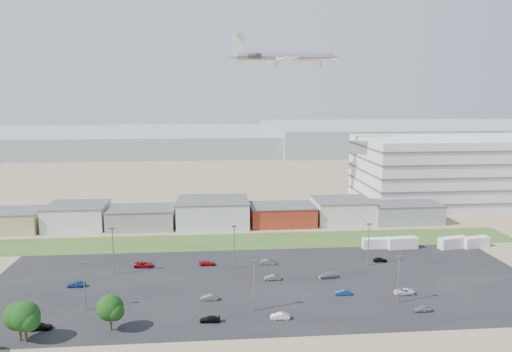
{
  "coord_description": "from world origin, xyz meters",
  "views": [
    {
      "loc": [
        -6.36,
        -83.25,
        40.53
      ],
      "look_at": [
        3.24,
        22.0,
        23.45
      ],
      "focal_mm": 35.0,
      "sensor_mm": 36.0,
      "label": 1
    }
  ],
  "objects": [
    {
      "name": "ground",
      "position": [
        0.0,
        0.0,
        0.0
      ],
      "size": [
        700.0,
        700.0,
        0.0
      ],
      "primitive_type": "plane",
      "color": "#8E775A",
      "rests_on": "ground"
    },
    {
      "name": "parking_lot",
      "position": [
        5.0,
        20.0,
        0.01
      ],
      "size": [
        120.0,
        50.0,
        0.01
      ],
      "primitive_type": "cube",
      "color": "black",
      "rests_on": "ground"
    },
    {
      "name": "grass_strip",
      "position": [
        0.0,
        52.0,
        0.01
      ],
      "size": [
        160.0,
        16.0,
        0.02
      ],
      "primitive_type": "cube",
      "color": "#365620",
      "rests_on": "ground"
    },
    {
      "name": "hills_backdrop",
      "position": [
        40.0,
        315.0,
        4.5
      ],
      "size": [
        700.0,
        200.0,
        9.0
      ],
      "primitive_type": null,
      "color": "gray",
      "rests_on": "ground"
    },
    {
      "name": "building_row",
      "position": [
        -17.0,
        71.0,
        4.0
      ],
      "size": [
        170.0,
        20.0,
        8.0
      ],
      "primitive_type": null,
      "color": "silver",
      "rests_on": "ground"
    },
    {
      "name": "parking_garage",
      "position": [
        90.0,
        95.0,
        12.5
      ],
      "size": [
        80.0,
        40.0,
        25.0
      ],
      "primitive_type": "cube",
      "color": "silver",
      "rests_on": "ground"
    },
    {
      "name": "box_trailer_a",
      "position": [
        37.44,
        42.45,
        1.35
      ],
      "size": [
        7.23,
        2.32,
        2.7
      ],
      "primitive_type": null,
      "rotation": [
        0.0,
        0.0,
        0.01
      ],
      "color": "silver",
      "rests_on": "ground"
    },
    {
      "name": "box_trailer_b",
      "position": [
        44.41,
        41.66,
        1.51
      ],
      "size": [
        8.23,
        3.08,
        3.03
      ],
      "primitive_type": null,
      "rotation": [
        0.0,
        0.0,
        0.07
      ],
      "color": "silver",
      "rests_on": "ground"
    },
    {
      "name": "box_trailer_c",
      "position": [
        58.1,
        40.69,
        1.49
      ],
      "size": [
        8.26,
        4.03,
        2.97
      ],
      "primitive_type": null,
      "rotation": [
        0.0,
        0.0,
        0.2
      ],
      "color": "silver",
      "rests_on": "ground"
    },
    {
      "name": "box_trailer_d",
      "position": [
        64.57,
        40.83,
        1.42
      ],
      "size": [
        7.93,
        3.98,
        2.85
      ],
      "primitive_type": null,
      "rotation": [
        0.0,
        0.0,
        0.22
      ],
      "color": "silver",
      "rests_on": "ground"
    },
    {
      "name": "tree_mid",
      "position": [
        -38.49,
        -2.12,
        3.89
      ],
      "size": [
        5.18,
        5.18,
        7.77
      ],
      "primitive_type": null,
      "color": "black",
      "rests_on": "ground"
    },
    {
      "name": "tree_right",
      "position": [
        -37.4,
        -2.6,
        3.98
      ],
      "size": [
        5.31,
        5.31,
        7.96
      ],
      "primitive_type": null,
      "color": "black",
      "rests_on": "ground"
    },
    {
      "name": "tree_near",
      "position": [
        -24.15,
        0.29,
        3.7
      ],
      "size": [
        4.93,
        4.93,
        7.4
      ],
      "primitive_type": null,
      "color": "black",
      "rests_on": "ground"
    },
    {
      "name": "lightpole_front_l",
      "position": [
        -30.59,
        9.21,
        4.78
      ],
      "size": [
        1.13,
        0.47,
        9.57
      ],
      "primitive_type": null,
      "color": "slate",
      "rests_on": "ground"
    },
    {
      "name": "lightpole_front_m",
      "position": [
        1.45,
        6.2,
        5.01
      ],
      "size": [
        1.18,
        0.49,
        10.02
      ],
      "primitive_type": null,
      "color": "slate",
      "rests_on": "ground"
    },
    {
      "name": "lightpole_front_r",
      "position": [
        30.0,
        7.16,
        4.82
      ],
      "size": [
        1.13,
        0.47,
        9.63
      ],
      "primitive_type": null,
      "color": "slate",
      "rests_on": "ground"
    },
    {
      "name": "lightpole_back_l",
      "position": [
        -28.88,
        28.6,
        5.48
      ],
      "size": [
        1.29,
        0.54,
        10.96
      ],
      "primitive_type": null,
      "color": "slate",
      "rests_on": "ground"
    },
    {
      "name": "lightpole_back_m",
      "position": [
        -1.19,
        29.84,
        5.22
      ],
      "size": [
        1.23,
        0.51,
        10.44
      ],
      "primitive_type": null,
      "color": "slate",
      "rests_on": "ground"
    },
    {
      "name": "lightpole_back_r",
      "position": [
        31.05,
        29.24,
        5.18
      ],
      "size": [
        1.22,
        0.51,
        10.37
      ],
      "primitive_type": null,
      "color": "slate",
      "rests_on": "ground"
    },
    {
      "name": "airliner",
      "position": [
        20.22,
        96.31,
        54.05
      ],
      "size": [
        43.49,
        31.35,
        12.24
      ],
      "primitive_type": null,
      "rotation": [
        0.0,
        0.0,
        0.08
      ],
      "color": "silver"
    },
    {
      "name": "parked_car_0",
      "position": [
        32.85,
        11.2,
        0.6
      ],
      "size": [
        4.33,
        2.01,
        1.2
      ],
      "primitive_type": "imported",
      "rotation": [
        0.0,
        0.0,
        -1.57
      ],
      "color": "silver",
      "rests_on": "ground"
    },
    {
      "name": "parked_car_1",
      "position": [
        20.25,
        12.01,
        0.56
      ],
      "size": [
        3.43,
        1.34,
        1.11
      ],
      "primitive_type": "imported",
      "rotation": [
        0.0,
        0.0,
        -1.62
      ],
      "color": "navy",
      "rests_on": "ground"
    },
    {
      "name": "parked_car_2",
      "position": [
        33.23,
        2.83,
        0.59
      ],
      "size": [
        3.47,
        1.45,
        1.18
      ],
      "primitive_type": "imported",
      "rotation": [
        0.0,
        0.0,
        -1.55
      ],
      "color": "#A5A5AA",
      "rests_on": "ground"
    },
    {
      "name": "parked_car_3",
      "position": [
        -6.96,
        2.06,
        0.54
      ],
      "size": [
        3.85,
        1.83,
        1.08
      ],
      "primitive_type": "imported",
      "rotation": [
        0.0,
        0.0,
        -1.66
      ],
      "color": "black",
      "rests_on": "ground"
    },
    {
      "name": "parked_car_4",
      "position": [
        -7.04,
        11.86,
        0.57
      ],
      "size": [
        3.53,
        1.37,
        1.14
      ],
      "primitive_type": "imported",
      "rotation": [
        0.0,
        0.0,
        -1.62
      ],
      "color": "#595B5E",
      "rests_on": "ground"
    },
    {
      "name": "parked_car_5",
      "position": [
        -35.48,
        21.52,
        0.65
      ],
      "size": [
        3.88,
        1.65,
        1.31
      ],
      "primitive_type": "imported",
      "rotation": [
        0.0,
        0.0,
        -1.6
      ],
      "color": "navy",
      "rests_on": "ground"
    },
    {
      "name": "parked_car_6",
      "position": [
        -7.6,
        32.7,
        0.57
      ],
      "size": [
        3.98,
        1.74,
        1.14
      ],
      "primitive_type": "imported",
      "rotation": [
        0.0,
        0.0,
        1.53
      ],
      "color": "maroon",
      "rests_on": "ground"
    },
    {
      "name": "parked_car_7",
      "position": [
        6.85,
        21.66,
        0.59
      ],
      "size": [
        3.66,
        1.41,
        1.19
      ],
      "primitive_type": "imported",
      "rotation": [
        0.0,
        0.0,
        -1.61
      ],
      "color": "#595B5E",
      "rests_on": "ground"
    },
    {
      "name": "parked_car_8",
      "position": [
        34.83,
        31.46,
        0.58
      ],
      "size": [
        3.44,
        1.53,
        1.15
      ],
      "primitive_type": "imported",
      "rotation": [
        0.0,
        0.0,
        1.52
      ],
      "color": "black",
      "rests_on": "ground"
    },
    {
      "name": "parked_car_9",
      "position": [
        -22.74,
        32.83,
        0.65
      ],
      "size": [
        4.85,
        2.57,
        1.3
      ],
      "primitive_type": "imported",
      "rotation": [
        0.0,
        0.0,
        1.48
      ],
      "color": "maroon",
      "rests_on": "ground"
    },
    {
      "name": "parked_car_10",
      "position": [
        -36.56,
        1.73,
        0.6
      ],
      "size": [
        4.21,
        1.84,
        1.2
      ],
      "primitive_type": "imported",
      "rotation": [
        0.0,
        0.0,
        1.61
      ],
      "color": "black",
      "rests_on": "ground"
    },
    {
      "name": "parked_car_11",
      "position": [
        7.15,
        32.01,
        0.63
      ],
      "size": [
        3.96,
        1.74,
        1.27
      ],
      "primitive_type": "imported",
      "rotation": [
        0.0,
        0.0,
        1.47
      ],
      "color": "#595B5E",
      "rests_on": "ground"
    },
    {
      "name": "parked_car_12",
      "position": [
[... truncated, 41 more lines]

